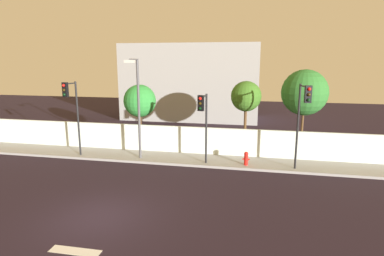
% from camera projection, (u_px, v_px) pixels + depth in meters
% --- Properties ---
extents(ground_plane, '(80.00, 80.00, 0.00)m').
position_uv_depth(ground_plane, '(99.00, 217.00, 13.36)').
color(ground_plane, black).
extents(sidewalk, '(36.00, 2.40, 0.15)m').
position_uv_depth(sidewalk, '(159.00, 158.00, 21.21)').
color(sidewalk, '#979797').
rests_on(sidewalk, ground).
extents(perimeter_wall, '(36.00, 0.18, 1.80)m').
position_uv_depth(perimeter_wall, '(164.00, 139.00, 22.24)').
color(perimeter_wall, silver).
rests_on(perimeter_wall, sidewalk).
extents(traffic_light_left, '(0.43, 1.11, 4.24)m').
position_uv_depth(traffic_light_left, '(203.00, 114.00, 18.84)').
color(traffic_light_left, black).
rests_on(traffic_light_left, sidewalk).
extents(traffic_light_center, '(0.40, 1.18, 4.85)m').
position_uv_depth(traffic_light_center, '(71.00, 103.00, 20.40)').
color(traffic_light_center, black).
rests_on(traffic_light_center, sidewalk).
extents(traffic_light_right, '(0.51, 1.44, 4.91)m').
position_uv_depth(traffic_light_right, '(303.00, 109.00, 17.52)').
color(traffic_light_right, black).
rests_on(traffic_light_right, sidewalk).
extents(street_lamp_curbside, '(0.69, 2.15, 6.26)m').
position_uv_depth(street_lamp_curbside, '(137.00, 100.00, 19.89)').
color(street_lamp_curbside, '#4C4C51').
rests_on(street_lamp_curbside, sidewalk).
extents(fire_hydrant, '(0.44, 0.26, 0.83)m').
position_uv_depth(fire_hydrant, '(246.00, 158.00, 19.41)').
color(fire_hydrant, red).
rests_on(fire_hydrant, sidewalk).
extents(roadside_tree_leftmost, '(2.33, 2.33, 4.62)m').
position_uv_depth(roadside_tree_leftmost, '(140.00, 101.00, 23.31)').
color(roadside_tree_leftmost, brown).
rests_on(roadside_tree_leftmost, ground).
extents(roadside_tree_midleft, '(2.04, 2.04, 4.97)m').
position_uv_depth(roadside_tree_midleft, '(246.00, 97.00, 21.73)').
color(roadside_tree_midleft, brown).
rests_on(roadside_tree_midleft, ground).
extents(roadside_tree_midright, '(2.97, 2.97, 5.76)m').
position_uv_depth(roadside_tree_midright, '(305.00, 93.00, 20.93)').
color(roadside_tree_midright, brown).
rests_on(roadside_tree_midright, ground).
extents(low_building_distant, '(14.42, 6.00, 7.98)m').
position_uv_depth(low_building_distant, '(192.00, 82.00, 35.23)').
color(low_building_distant, '#9C9C9C').
rests_on(low_building_distant, ground).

